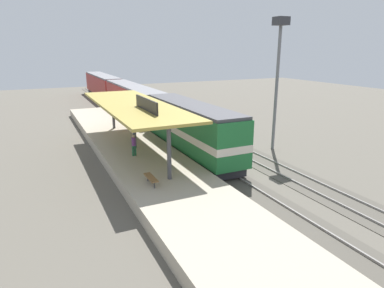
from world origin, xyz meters
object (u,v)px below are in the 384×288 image
(locomotive, at_px, (191,128))
(passenger_carriage_front, at_px, (133,101))
(platform_bench, at_px, (151,178))
(passenger_carriage_rear, at_px, (103,86))
(light_mast, at_px, (279,57))
(person_waiting, at_px, (134,144))

(locomotive, bearing_deg, passenger_carriage_front, 90.00)
(platform_bench, bearing_deg, locomotive, 49.19)
(passenger_carriage_rear, height_order, light_mast, light_mast)
(platform_bench, height_order, passenger_carriage_front, passenger_carriage_front)
(locomotive, distance_m, passenger_carriage_front, 18.00)
(passenger_carriage_front, height_order, passenger_carriage_rear, same)
(locomotive, height_order, person_waiting, locomotive)
(locomotive, height_order, passenger_carriage_rear, locomotive)
(passenger_carriage_rear, bearing_deg, person_waiting, -97.64)
(passenger_carriage_front, relative_size, person_waiting, 11.70)
(platform_bench, xyz_separation_m, passenger_carriage_rear, (6.00, 45.75, 0.97))
(light_mast, bearing_deg, passenger_carriage_front, 111.73)
(platform_bench, relative_size, passenger_carriage_rear, 0.08)
(passenger_carriage_rear, relative_size, person_waiting, 11.70)
(passenger_carriage_front, bearing_deg, locomotive, -90.00)
(platform_bench, distance_m, passenger_carriage_rear, 46.15)
(passenger_carriage_rear, distance_m, light_mast, 41.57)
(passenger_carriage_front, height_order, light_mast, light_mast)
(light_mast, bearing_deg, locomotive, 168.60)
(person_waiting, bearing_deg, platform_bench, -96.37)
(passenger_carriage_front, bearing_deg, person_waiting, -105.78)
(passenger_carriage_front, distance_m, passenger_carriage_rear, 20.80)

